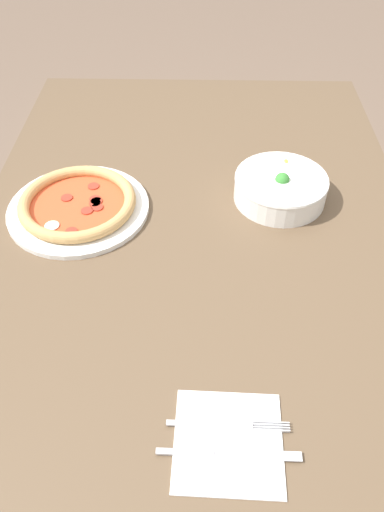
{
  "coord_description": "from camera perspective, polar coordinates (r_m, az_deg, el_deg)",
  "views": [
    {
      "loc": [
        0.85,
        0.01,
        1.47
      ],
      "look_at": [
        0.15,
        -0.0,
        0.76
      ],
      "focal_mm": 35.0,
      "sensor_mm": 36.0,
      "label": 1
    }
  ],
  "objects": [
    {
      "name": "napkin",
      "position": [
        0.8,
        4.15,
        -20.4
      ],
      "size": [
        0.17,
        0.17,
        0.0
      ],
      "color": "white",
      "rests_on": "dining_table"
    },
    {
      "name": "knife",
      "position": [
        0.79,
        3.48,
        -21.63
      ],
      "size": [
        0.02,
        0.21,
        0.01
      ],
      "rotation": [
        0.0,
        0.0,
        1.55
      ],
      "color": "silver",
      "rests_on": "napkin"
    },
    {
      "name": "dining_table",
      "position": [
        1.18,
        0.34,
        1.21
      ],
      "size": [
        1.33,
        0.97,
        0.74
      ],
      "color": "brown",
      "rests_on": "ground_plane"
    },
    {
      "name": "bowl",
      "position": [
        1.16,
        10.09,
        7.85
      ],
      "size": [
        0.21,
        0.21,
        0.08
      ],
      "color": "white",
      "rests_on": "dining_table"
    },
    {
      "name": "ground_plane",
      "position": [
        1.7,
        0.25,
        -14.82
      ],
      "size": [
        8.0,
        8.0,
        0.0
      ],
      "primitive_type": "plane",
      "color": "brown"
    },
    {
      "name": "fork",
      "position": [
        0.8,
        3.96,
        -18.7
      ],
      "size": [
        0.02,
        0.19,
        0.0
      ],
      "rotation": [
        0.0,
        0.0,
        1.55
      ],
      "color": "silver",
      "rests_on": "napkin"
    },
    {
      "name": "pizza",
      "position": [
        1.15,
        -12.92,
        5.72
      ],
      "size": [
        0.32,
        0.32,
        0.04
      ],
      "color": "white",
      "rests_on": "dining_table"
    }
  ]
}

